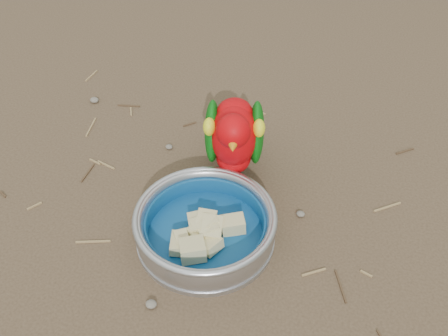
% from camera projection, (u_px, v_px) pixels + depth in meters
% --- Properties ---
extents(ground, '(60.00, 60.00, 0.00)m').
position_uv_depth(ground, '(146.00, 236.00, 0.87)').
color(ground, brown).
extents(food_bowl, '(0.24, 0.24, 0.02)m').
position_uv_depth(food_bowl, '(206.00, 235.00, 0.86)').
color(food_bowl, '#B2B2BA').
rests_on(food_bowl, ground).
extents(bowl_wall, '(0.24, 0.24, 0.04)m').
position_uv_depth(bowl_wall, '(205.00, 224.00, 0.84)').
color(bowl_wall, '#B2B2BA').
rests_on(bowl_wall, food_bowl).
extents(fruit_wedges, '(0.14, 0.14, 0.03)m').
position_uv_depth(fruit_wedges, '(205.00, 227.00, 0.84)').
color(fruit_wedges, '#D3C58A').
rests_on(fruit_wedges, food_bowl).
extents(lory_parrot, '(0.17, 0.25, 0.19)m').
position_uv_depth(lory_parrot, '(234.00, 142.00, 0.91)').
color(lory_parrot, '#BA0308').
rests_on(lory_parrot, ground).
extents(ground_debris, '(0.90, 0.80, 0.01)m').
position_uv_depth(ground_debris, '(170.00, 239.00, 0.86)').
color(ground_debris, '#997B4F').
rests_on(ground_debris, ground).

